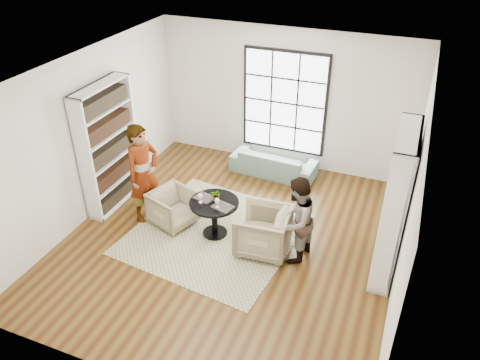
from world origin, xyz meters
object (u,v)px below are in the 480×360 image
at_px(person_right, 296,220).
at_px(armchair_right, 263,231).
at_px(person_left, 144,173).
at_px(flower_centerpiece, 216,195).
at_px(pedestal_table, 214,211).
at_px(sofa, 274,163).
at_px(wine_glass_left, 200,196).
at_px(wine_glass_right, 217,201).
at_px(armchair_left, 173,208).

bearing_deg(person_right, armchair_right, -80.15).
xyz_separation_m(person_left, flower_centerpiece, (1.39, 0.04, -0.15)).
bearing_deg(pedestal_table, person_right, -3.49).
xyz_separation_m(sofa, wine_glass_left, (-0.51, -2.50, 0.55)).
bearing_deg(wine_glass_right, wine_glass_left, 175.04).
bearing_deg(armchair_left, wine_glass_right, -79.97).
height_order(sofa, wine_glass_right, wine_glass_right).
bearing_deg(person_right, flower_centerpiece, -86.24).
bearing_deg(armchair_left, person_right, -73.82).
relative_size(sofa, person_right, 1.20).
xyz_separation_m(armchair_left, wine_glass_left, (0.62, -0.12, 0.48)).
height_order(armchair_left, person_right, person_right).
distance_m(sofa, armchair_left, 2.64).
bearing_deg(pedestal_table, wine_glass_left, -154.67).
bearing_deg(sofa, person_right, 119.14).
bearing_deg(wine_glass_left, person_left, 174.11).
bearing_deg(sofa, flower_centerpiece, 86.87).
distance_m(person_right, flower_centerpiece, 1.47).
xyz_separation_m(pedestal_table, flower_centerpiece, (0.01, 0.07, 0.29)).
bearing_deg(armchair_right, person_right, 85.65).
height_order(person_left, wine_glass_right, person_left).
bearing_deg(person_right, person_left, -82.42).
xyz_separation_m(pedestal_table, wine_glass_left, (-0.21, -0.10, 0.31)).
height_order(sofa, armchair_left, armchair_left).
distance_m(armchair_left, flower_centerpiece, 0.96).
distance_m(sofa, person_right, 2.80).
height_order(sofa, wine_glass_left, wine_glass_left).
bearing_deg(armchair_right, sofa, -170.41).
relative_size(person_left, wine_glass_left, 10.69).
xyz_separation_m(armchair_right, person_left, (-2.30, 0.11, 0.55)).
bearing_deg(armchair_right, person_left, -97.15).
bearing_deg(pedestal_table, flower_centerpiece, 77.47).
distance_m(sofa, wine_glass_left, 2.61).
xyz_separation_m(pedestal_table, armchair_left, (-0.83, 0.02, -0.17)).
distance_m(armchair_left, wine_glass_left, 0.79).
xyz_separation_m(armchair_right, flower_centerpiece, (-0.91, 0.16, 0.40)).
distance_m(sofa, armchair_right, 2.57).
distance_m(armchair_right, person_right, 0.66).
bearing_deg(wine_glass_right, flower_centerpiece, 118.11).
bearing_deg(person_left, sofa, -18.20).
xyz_separation_m(person_right, flower_centerpiece, (-1.46, 0.16, 0.03)).
bearing_deg(sofa, armchair_left, 68.48).
distance_m(sofa, person_left, 2.99).
distance_m(armchair_left, wine_glass_right, 1.07).
bearing_deg(flower_centerpiece, person_left, -178.24).
relative_size(pedestal_table, wine_glass_right, 4.82).
height_order(wine_glass_left, flower_centerpiece, flower_centerpiece).
bearing_deg(pedestal_table, armchair_right, -5.56).
height_order(pedestal_table, person_left, person_left).
height_order(pedestal_table, flower_centerpiece, flower_centerpiece).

